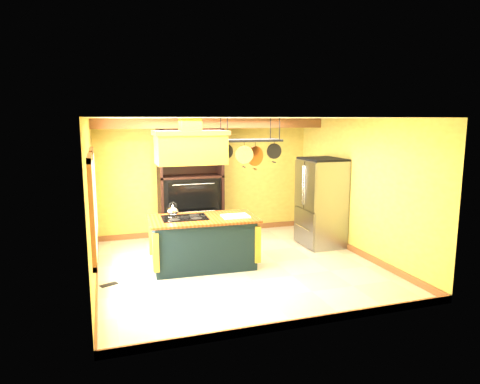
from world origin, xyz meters
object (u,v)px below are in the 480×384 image
range_hood (190,146)px  hutch (190,196)px  pot_rack (250,145)px  refrigerator (321,204)px  kitchen_island (203,242)px

range_hood → hutch: (0.38, 2.02, -1.27)m
pot_rack → refrigerator: 2.30m
range_hood → refrigerator: (2.90, 0.56, -1.33)m
range_hood → refrigerator: range_hood is taller
kitchen_island → range_hood: range_hood is taller
kitchen_island → refrigerator: bearing=14.2°
range_hood → pot_rack: (1.10, 0.00, -0.02)m
hutch → refrigerator: bearing=-30.1°
range_hood → kitchen_island: bearing=0.2°
range_hood → refrigerator: 3.24m
kitchen_island → range_hood: 1.77m
range_hood → hutch: bearing=79.2°
kitchen_island → refrigerator: (2.70, 0.56, 0.43)m
pot_rack → hutch: pot_rack is taller
kitchen_island → range_hood: (-0.20, -0.00, 1.76)m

